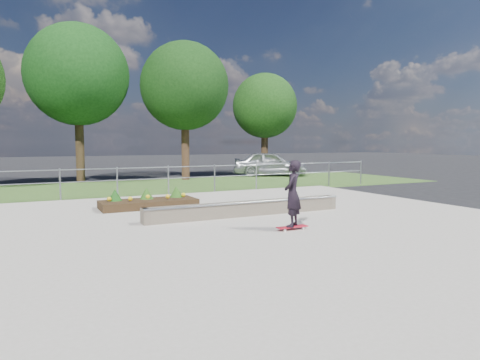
{
  "coord_description": "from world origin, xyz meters",
  "views": [
    {
      "loc": [
        -5.03,
        -8.97,
        2.14
      ],
      "look_at": [
        0.2,
        1.5,
        1.1
      ],
      "focal_mm": 32.0,
      "sensor_mm": 36.0,
      "label": 1
    }
  ],
  "objects_px": {
    "grind_ledge": "(247,208)",
    "parked_car": "(270,164)",
    "skateboarder": "(293,194)",
    "planter_bed": "(148,202)"
  },
  "relations": [
    {
      "from": "grind_ledge",
      "to": "parked_car",
      "type": "relative_size",
      "value": 1.31
    },
    {
      "from": "skateboarder",
      "to": "planter_bed",
      "type": "bearing_deg",
      "value": 113.33
    },
    {
      "from": "planter_bed",
      "to": "parked_car",
      "type": "height_order",
      "value": "parked_car"
    },
    {
      "from": "planter_bed",
      "to": "grind_ledge",
      "type": "bearing_deg",
      "value": -52.58
    },
    {
      "from": "planter_bed",
      "to": "skateboarder",
      "type": "distance_m",
      "value": 5.5
    },
    {
      "from": "skateboarder",
      "to": "parked_car",
      "type": "distance_m",
      "value": 16.88
    },
    {
      "from": "planter_bed",
      "to": "skateboarder",
      "type": "bearing_deg",
      "value": -66.67
    },
    {
      "from": "planter_bed",
      "to": "skateboarder",
      "type": "relative_size",
      "value": 1.81
    },
    {
      "from": "grind_ledge",
      "to": "skateboarder",
      "type": "height_order",
      "value": "skateboarder"
    },
    {
      "from": "planter_bed",
      "to": "parked_car",
      "type": "xyz_separation_m",
      "value": [
        10.29,
        9.78,
        0.54
      ]
    }
  ]
}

